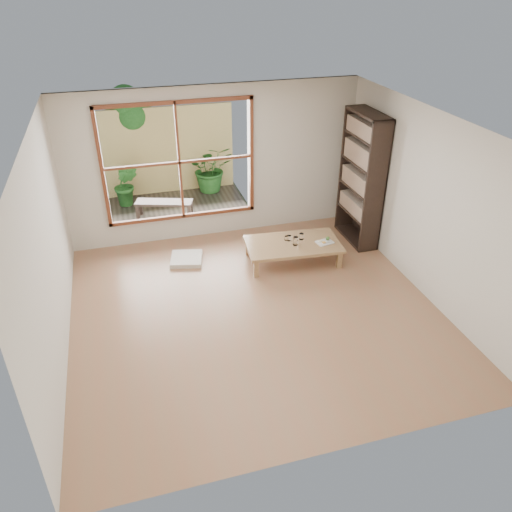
{
  "coord_description": "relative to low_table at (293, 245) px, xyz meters",
  "views": [
    {
      "loc": [
        -1.55,
        -5.47,
        4.21
      ],
      "look_at": [
        0.17,
        0.53,
        0.55
      ],
      "focal_mm": 35.0,
      "sensor_mm": 36.0,
      "label": 1
    }
  ],
  "objects": [
    {
      "name": "bamboo_fence",
      "position": [
        -1.56,
        3.43,
        0.61
      ],
      "size": [
        2.8,
        0.06,
        1.8
      ],
      "primitive_type": "cube",
      "color": "#D0BB6A",
      "rests_on": "ground"
    },
    {
      "name": "floor_cushion",
      "position": [
        -1.67,
        0.47,
        -0.25
      ],
      "size": [
        0.6,
        0.6,
        0.07
      ],
      "primitive_type": "cube",
      "rotation": [
        0.0,
        0.0,
        -0.23
      ],
      "color": "white",
      "rests_on": "ground"
    },
    {
      "name": "glass_small",
      "position": [
        -0.07,
        0.12,
        0.07
      ],
      "size": [
        0.06,
        0.06,
        0.07
      ],
      "primitive_type": "cylinder",
      "color": "silver",
      "rests_on": "low_table"
    },
    {
      "name": "glass_short",
      "position": [
        -0.03,
        0.1,
        0.08
      ],
      "size": [
        0.07,
        0.07,
        0.09
      ],
      "primitive_type": "cylinder",
      "color": "silver",
      "rests_on": "low_table"
    },
    {
      "name": "ground",
      "position": [
        -0.96,
        -1.13,
        -0.29
      ],
      "size": [
        5.0,
        5.0,
        0.0
      ],
      "primitive_type": "plane",
      "color": "#976C4B",
      "rests_on": "ground"
    },
    {
      "name": "food_tray",
      "position": [
        0.51,
        -0.12,
        0.06
      ],
      "size": [
        0.29,
        0.23,
        0.08
      ],
      "rotation": [
        0.0,
        0.0,
        0.2
      ],
      "color": "white",
      "rests_on": "low_table"
    },
    {
      "name": "garden_bench",
      "position": [
        -1.81,
        2.15,
        0.01
      ],
      "size": [
        1.1,
        0.62,
        0.34
      ],
      "rotation": [
        0.0,
        0.0,
        -0.32
      ],
      "color": "black",
      "rests_on": "deck"
    },
    {
      "name": "glass_mid",
      "position": [
        0.17,
        0.08,
        0.09
      ],
      "size": [
        0.07,
        0.07,
        0.11
      ],
      "primitive_type": "cylinder",
      "color": "silver",
      "rests_on": "low_table"
    },
    {
      "name": "low_table",
      "position": [
        0.0,
        0.0,
        0.0
      ],
      "size": [
        1.57,
        0.97,
        0.33
      ],
      "rotation": [
        0.0,
        0.0,
        -0.09
      ],
      "color": "#9C714B",
      "rests_on": "ground"
    },
    {
      "name": "deck",
      "position": [
        -1.56,
        2.43,
        -0.29
      ],
      "size": [
        2.8,
        2.0,
        0.05
      ],
      "primitive_type": "cube",
      "color": "#352F26",
      "rests_on": "ground"
    },
    {
      "name": "garden_tree",
      "position": [
        -2.24,
        3.73,
        1.34
      ],
      "size": [
        1.04,
        0.85,
        2.22
      ],
      "color": "#4C3D2D",
      "rests_on": "ground"
    },
    {
      "name": "glass_tall",
      "position": [
        0.01,
        -0.07,
        0.11
      ],
      "size": [
        0.08,
        0.08,
        0.15
      ],
      "primitive_type": "cylinder",
      "color": "silver",
      "rests_on": "low_table"
    },
    {
      "name": "bookshelf",
      "position": [
        1.34,
        0.43,
        0.82
      ],
      "size": [
        0.36,
        1.0,
        2.22
      ],
      "primitive_type": "cube",
      "color": "black",
      "rests_on": "ground"
    },
    {
      "name": "shrub_left",
      "position": [
        -2.44,
        2.93,
        0.17
      ],
      "size": [
        0.57,
        0.51,
        0.87
      ],
      "primitive_type": "imported",
      "rotation": [
        0.0,
        0.0,
        -0.3
      ],
      "color": "#265D22",
      "rests_on": "deck"
    },
    {
      "name": "shrub_right",
      "position": [
        -0.68,
        3.21,
        0.24
      ],
      "size": [
        0.94,
        0.82,
        1.01
      ],
      "primitive_type": "imported",
      "rotation": [
        0.0,
        0.0,
        -0.04
      ],
      "color": "#265D22",
      "rests_on": "deck"
    }
  ]
}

